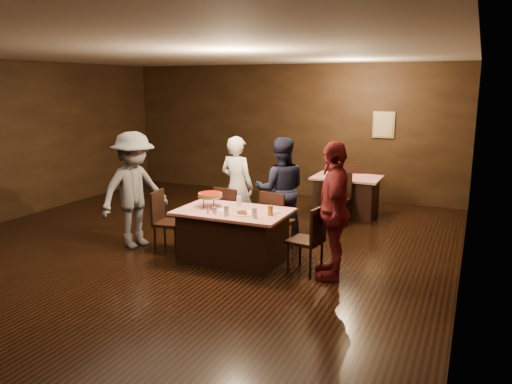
# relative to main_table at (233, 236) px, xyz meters

# --- Properties ---
(room) EXTENTS (10.00, 10.04, 3.02)m
(room) POSITION_rel_main_table_xyz_m (-0.93, -0.30, 1.75)
(room) COLOR black
(room) RESTS_ON ground
(main_table) EXTENTS (1.60, 1.00, 0.77)m
(main_table) POSITION_rel_main_table_xyz_m (0.00, 0.00, 0.00)
(main_table) COLOR #AA0C0B
(main_table) RESTS_ON ground
(back_table) EXTENTS (1.30, 0.90, 0.77)m
(back_table) POSITION_rel_main_table_xyz_m (0.84, 3.32, 0.00)
(back_table) COLOR #A3190A
(back_table) RESTS_ON ground
(chair_far_left) EXTENTS (0.46, 0.46, 0.95)m
(chair_far_left) POSITION_rel_main_table_xyz_m (-0.40, 0.75, 0.09)
(chair_far_left) COLOR black
(chair_far_left) RESTS_ON ground
(chair_far_right) EXTENTS (0.47, 0.47, 0.95)m
(chair_far_right) POSITION_rel_main_table_xyz_m (0.40, 0.75, 0.09)
(chair_far_right) COLOR black
(chair_far_right) RESTS_ON ground
(chair_end_left) EXTENTS (0.48, 0.48, 0.95)m
(chair_end_left) POSITION_rel_main_table_xyz_m (-1.10, 0.00, 0.09)
(chair_end_left) COLOR black
(chair_end_left) RESTS_ON ground
(chair_end_right) EXTENTS (0.49, 0.49, 0.95)m
(chair_end_right) POSITION_rel_main_table_xyz_m (1.10, 0.00, 0.09)
(chair_end_right) COLOR black
(chair_end_right) RESTS_ON ground
(chair_back_near) EXTENTS (0.45, 0.45, 0.95)m
(chair_back_near) POSITION_rel_main_table_xyz_m (0.84, 2.62, 0.09)
(chair_back_near) COLOR black
(chair_back_near) RESTS_ON ground
(chair_back_far) EXTENTS (0.46, 0.46, 0.95)m
(chair_back_far) POSITION_rel_main_table_xyz_m (0.84, 3.92, 0.09)
(chair_back_far) COLOR black
(chair_back_far) RESTS_ON ground
(diner_white_jacket) EXTENTS (0.68, 0.50, 1.71)m
(diner_white_jacket) POSITION_rel_main_table_xyz_m (-0.53, 1.20, 0.47)
(diner_white_jacket) COLOR white
(diner_white_jacket) RESTS_ON ground
(diner_navy_hoodie) EXTENTS (1.02, 0.92, 1.72)m
(diner_navy_hoodie) POSITION_rel_main_table_xyz_m (0.27, 1.20, 0.48)
(diner_navy_hoodie) COLOR #181A30
(diner_navy_hoodie) RESTS_ON ground
(diner_grey_knit) EXTENTS (1.02, 1.34, 1.83)m
(diner_grey_knit) POSITION_rel_main_table_xyz_m (-1.74, 0.00, 0.53)
(diner_grey_knit) COLOR slate
(diner_grey_knit) RESTS_ON ground
(diner_red_shirt) EXTENTS (0.74, 1.16, 1.84)m
(diner_red_shirt) POSITION_rel_main_table_xyz_m (1.48, -0.00, 0.53)
(diner_red_shirt) COLOR maroon
(diner_red_shirt) RESTS_ON ground
(pizza_stand) EXTENTS (0.38, 0.38, 0.22)m
(pizza_stand) POSITION_rel_main_table_xyz_m (-0.40, 0.05, 0.57)
(pizza_stand) COLOR black
(pizza_stand) RESTS_ON main_table
(plate_with_slice) EXTENTS (0.25, 0.25, 0.06)m
(plate_with_slice) POSITION_rel_main_table_xyz_m (0.25, -0.18, 0.41)
(plate_with_slice) COLOR white
(plate_with_slice) RESTS_ON main_table
(plate_empty) EXTENTS (0.25, 0.25, 0.01)m
(plate_empty) POSITION_rel_main_table_xyz_m (0.55, 0.15, 0.39)
(plate_empty) COLOR white
(plate_empty) RESTS_ON main_table
(glass_front_left) EXTENTS (0.08, 0.08, 0.14)m
(glass_front_left) POSITION_rel_main_table_xyz_m (0.05, -0.30, 0.46)
(glass_front_left) COLOR silver
(glass_front_left) RESTS_ON main_table
(glass_front_right) EXTENTS (0.08, 0.08, 0.14)m
(glass_front_right) POSITION_rel_main_table_xyz_m (0.45, -0.25, 0.46)
(glass_front_right) COLOR silver
(glass_front_right) RESTS_ON main_table
(glass_amber) EXTENTS (0.08, 0.08, 0.14)m
(glass_amber) POSITION_rel_main_table_xyz_m (0.60, -0.05, 0.46)
(glass_amber) COLOR #BF7F26
(glass_amber) RESTS_ON main_table
(glass_back) EXTENTS (0.08, 0.08, 0.14)m
(glass_back) POSITION_rel_main_table_xyz_m (-0.05, 0.30, 0.46)
(glass_back) COLOR silver
(glass_back) RESTS_ON main_table
(condiments) EXTENTS (0.17, 0.10, 0.09)m
(condiments) POSITION_rel_main_table_xyz_m (-0.18, -0.28, 0.43)
(condiments) COLOR silver
(condiments) RESTS_ON main_table
(napkin_center) EXTENTS (0.19, 0.19, 0.01)m
(napkin_center) POSITION_rel_main_table_xyz_m (0.30, 0.00, 0.39)
(napkin_center) COLOR white
(napkin_center) RESTS_ON main_table
(napkin_left) EXTENTS (0.21, 0.21, 0.01)m
(napkin_left) POSITION_rel_main_table_xyz_m (-0.15, -0.05, 0.39)
(napkin_left) COLOR white
(napkin_left) RESTS_ON main_table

